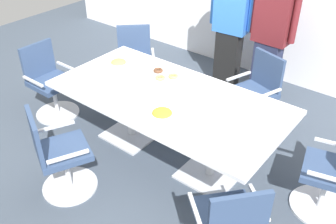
{
  "coord_description": "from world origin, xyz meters",
  "views": [
    {
      "loc": [
        2.01,
        -2.53,
        2.71
      ],
      "look_at": [
        0.0,
        0.0,
        0.55
      ],
      "focal_mm": 40.29,
      "sensor_mm": 36.0,
      "label": 1
    }
  ],
  "objects": [
    {
      "name": "person_standing_1",
      "position": [
        0.28,
        1.69,
        0.91
      ],
      "size": [
        0.61,
        0.24,
        1.74
      ],
      "rotation": [
        0.0,
        0.0,
        -3.18
      ],
      "color": "#232842",
      "rests_on": "ground"
    },
    {
      "name": "office_chair_4",
      "position": [
        0.46,
        1.06,
        0.41
      ],
      "size": [
        0.68,
        0.68,
        0.91
      ],
      "rotation": [
        0.0,
        0.0,
        -3.47
      ],
      "color": "silver",
      "rests_on": "ground"
    },
    {
      "name": "snack_bowl_chips_orange",
      "position": [
        0.22,
        -0.36,
        0.8
      ],
      "size": [
        0.21,
        0.21,
        0.1
      ],
      "color": "white",
      "rests_on": "conference_table"
    },
    {
      "name": "office_chair_3",
      "position": [
        1.65,
        0.28,
        0.41
      ],
      "size": [
        0.65,
        0.65,
        0.91
      ],
      "rotation": [
        0.0,
        0.0,
        -4.47
      ],
      "color": "silver",
      "rests_on": "ground"
    },
    {
      "name": "snack_bowl_cookies",
      "position": [
        -0.8,
        0.12,
        0.8
      ],
      "size": [
        0.2,
        0.2,
        0.11
      ],
      "color": "white",
      "rests_on": "conference_table"
    },
    {
      "name": "office_chair_5",
      "position": [
        -1.19,
        0.79,
        0.41
      ],
      "size": [
        0.76,
        0.76,
        0.91
      ],
      "rotation": [
        0.0,
        0.0,
        -2.38
      ],
      "color": "silver",
      "rests_on": "ground"
    },
    {
      "name": "office_chair_0",
      "position": [
        -1.65,
        -0.26,
        0.41
      ],
      "size": [
        0.54,
        0.54,
        0.91
      ],
      "rotation": [
        0.0,
        0.0,
        -1.57
      ],
      "color": "silver",
      "rests_on": "ground"
    },
    {
      "name": "person_standing_0",
      "position": [
        -0.28,
        1.67,
        0.91
      ],
      "size": [
        0.61,
        0.26,
        1.75
      ],
      "rotation": [
        0.0,
        0.0,
        -3.06
      ],
      "color": "black",
      "rests_on": "ground"
    },
    {
      "name": "conference_table",
      "position": [
        0.0,
        0.0,
        0.63
      ],
      "size": [
        2.4,
        1.2,
        0.75
      ],
      "color": "white",
      "rests_on": "ground"
    },
    {
      "name": "ground_plane",
      "position": [
        0.0,
        0.0,
        -0.01
      ],
      "size": [
        10.0,
        10.0,
        0.01
      ],
      "primitive_type": "cube",
      "color": "#3D4754"
    },
    {
      "name": "donut_platter",
      "position": [
        -0.28,
        0.31,
        0.77
      ],
      "size": [
        0.32,
        0.32,
        0.04
      ],
      "color": "white",
      "rests_on": "conference_table"
    },
    {
      "name": "office_chair_1",
      "position": [
        -0.46,
        -1.06,
        0.41
      ],
      "size": [
        0.72,
        0.72,
        0.91
      ],
      "rotation": [
        0.0,
        0.0,
        -0.44
      ],
      "color": "silver",
      "rests_on": "ground"
    }
  ]
}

